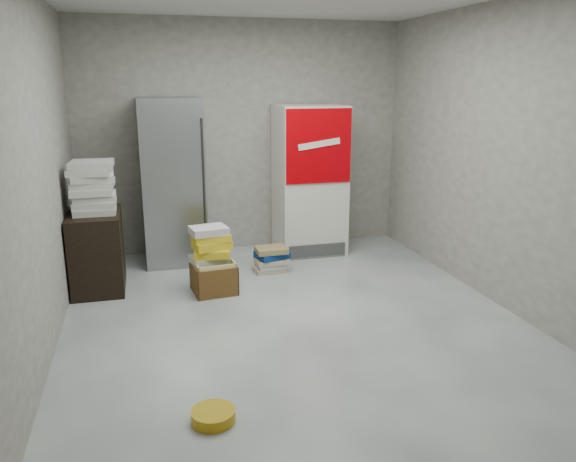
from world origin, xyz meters
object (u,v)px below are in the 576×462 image
(steel_fridge, at_px, (173,182))
(wood_shelf, at_px, (97,251))
(coke_cooler, at_px, (310,180))
(cardboard_box, at_px, (214,279))
(phonebook_stack_main, at_px, (211,258))

(steel_fridge, bearing_deg, wood_shelf, -138.69)
(coke_cooler, height_order, cardboard_box, coke_cooler)
(steel_fridge, xyz_separation_m, coke_cooler, (1.65, -0.01, -0.05))
(steel_fridge, bearing_deg, phonebook_stack_main, -75.09)
(coke_cooler, height_order, wood_shelf, coke_cooler)
(steel_fridge, height_order, phonebook_stack_main, steel_fridge)
(wood_shelf, relative_size, phonebook_stack_main, 1.20)
(steel_fridge, height_order, coke_cooler, steel_fridge)
(phonebook_stack_main, xyz_separation_m, cardboard_box, (0.01, -0.07, -0.20))
(wood_shelf, bearing_deg, phonebook_stack_main, -17.34)
(steel_fridge, relative_size, wood_shelf, 2.37)
(phonebook_stack_main, bearing_deg, coke_cooler, 33.80)
(coke_cooler, relative_size, wood_shelf, 2.25)
(steel_fridge, bearing_deg, coke_cooler, -0.18)
(coke_cooler, relative_size, phonebook_stack_main, 2.69)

